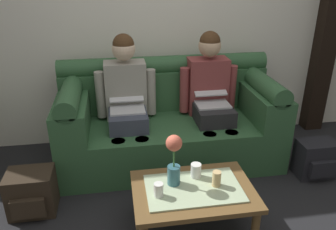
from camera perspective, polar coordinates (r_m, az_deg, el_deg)
back_wall_patterned at (r=3.50m, az=-1.30°, el=18.76°), size 6.00×0.12×2.90m
couch at (r=3.27m, az=0.17°, el=-1.23°), size 2.04×0.88×0.96m
person_left at (r=3.12m, az=-7.02°, el=2.97°), size 0.56×0.67×1.22m
person_right at (r=3.24m, az=7.13°, el=3.78°), size 0.56×0.67×1.22m
coffee_table at (r=2.43m, az=4.28°, el=-13.12°), size 0.84×0.59×0.36m
flower_vase at (r=2.31m, az=1.00°, el=-7.25°), size 0.11×0.11×0.38m
cup_near_left at (r=2.29m, az=-1.60°, el=-12.52°), size 0.06×0.06×0.10m
cup_near_right at (r=2.48m, az=4.74°, el=-9.32°), size 0.08×0.08×0.10m
cup_far_center at (r=2.40m, az=8.20°, el=-10.59°), size 0.06×0.06×0.11m
backpack_left at (r=2.86m, az=-22.03°, el=-12.10°), size 0.35×0.31×0.34m
backpack_right at (r=3.35m, az=23.66°, el=-6.83°), size 0.34×0.26×0.34m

